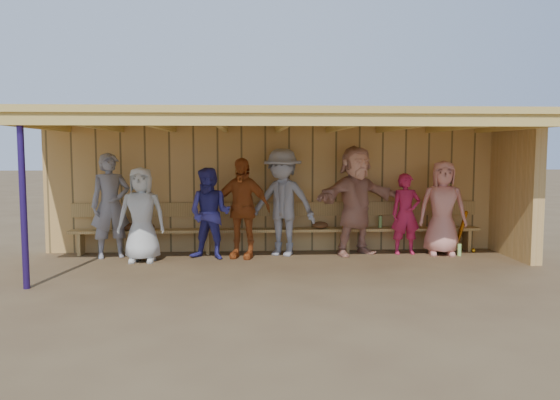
% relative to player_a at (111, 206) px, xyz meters
% --- Properties ---
extents(ground, '(90.00, 90.00, 0.00)m').
position_rel_player_a_xyz_m(ground, '(2.98, -0.78, -0.93)').
color(ground, brown).
rests_on(ground, ground).
extents(player_a, '(0.79, 0.65, 1.86)m').
position_rel_player_a_xyz_m(player_a, '(0.00, 0.00, 0.00)').
color(player_a, gray).
rests_on(player_a, ground).
extents(player_b, '(0.80, 0.52, 1.62)m').
position_rel_player_a_xyz_m(player_b, '(0.62, -0.40, -0.12)').
color(player_b, silver).
rests_on(player_b, ground).
extents(player_c, '(0.93, 0.83, 1.60)m').
position_rel_player_a_xyz_m(player_c, '(1.76, -0.24, -0.13)').
color(player_c, '#383593').
rests_on(player_c, ground).
extents(player_d, '(1.12, 0.74, 1.77)m').
position_rel_player_a_xyz_m(player_d, '(2.31, -0.16, -0.04)').
color(player_d, '#A94B1B').
rests_on(player_d, ground).
extents(player_e, '(1.43, 1.16, 1.93)m').
position_rel_player_a_xyz_m(player_e, '(3.05, 0.03, 0.04)').
color(player_e, gray).
rests_on(player_e, ground).
extents(player_f, '(1.92, 1.31, 1.99)m').
position_rel_player_a_xyz_m(player_f, '(4.38, 0.03, 0.07)').
color(player_f, tan).
rests_on(player_f, ground).
extents(player_g, '(0.54, 0.35, 1.48)m').
position_rel_player_a_xyz_m(player_g, '(5.31, 0.03, -0.19)').
color(player_g, '#BC1E46').
rests_on(player_g, ground).
extents(player_h, '(0.92, 0.68, 1.72)m').
position_rel_player_a_xyz_m(player_h, '(5.95, -0.09, -0.07)').
color(player_h, '#DC8B7C').
rests_on(player_h, ground).
extents(dugout_structure, '(8.80, 3.20, 2.50)m').
position_rel_player_a_xyz_m(dugout_structure, '(3.37, -0.09, 0.77)').
color(dugout_structure, tan).
rests_on(dugout_structure, ground).
extents(bench, '(7.60, 0.34, 0.93)m').
position_rel_player_a_xyz_m(bench, '(2.98, 0.33, -0.40)').
color(bench, tan).
rests_on(bench, ground).
extents(dugout_equipment, '(6.58, 0.62, 0.80)m').
position_rel_player_a_xyz_m(dugout_equipment, '(2.38, 0.21, -0.44)').
color(dugout_equipment, '#C77717').
rests_on(dugout_equipment, ground).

